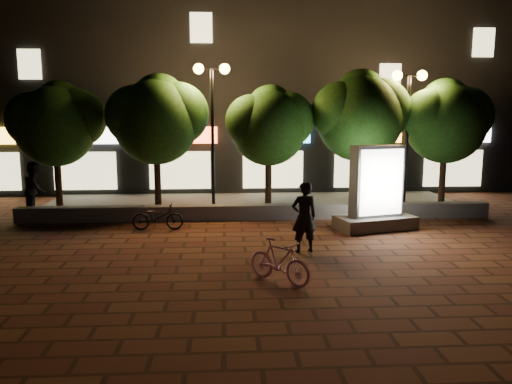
{
  "coord_description": "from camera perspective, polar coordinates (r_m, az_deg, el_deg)",
  "views": [
    {
      "loc": [
        -1.06,
        -12.98,
        3.75
      ],
      "look_at": [
        -0.19,
        1.5,
        1.35
      ],
      "focal_mm": 35.89,
      "sensor_mm": 36.0,
      "label": 1
    }
  ],
  "objects": [
    {
      "name": "tree_mid",
      "position": [
        18.52,
        1.55,
        7.72
      ],
      "size": [
        3.24,
        2.7,
        4.5
      ],
      "color": "black",
      "rests_on": "sidewalk"
    },
    {
      "name": "tree_far_left",
      "position": [
        19.37,
        -21.34,
        7.39
      ],
      "size": [
        3.36,
        2.8,
        4.63
      ],
      "color": "black",
      "rests_on": "sidewalk"
    },
    {
      "name": "scooter_pink",
      "position": [
        11.13,
        2.61,
        -7.7
      ],
      "size": [
        1.47,
        1.44,
        0.97
      ],
      "primitive_type": "imported",
      "rotation": [
        0.0,
        0.0,
        0.81
      ],
      "color": "#F5A3CE",
      "rests_on": "ground"
    },
    {
      "name": "ground",
      "position": [
        13.56,
        1.17,
        -6.69
      ],
      "size": [
        80.0,
        80.0,
        0.0
      ],
      "primitive_type": "plane",
      "color": "#542F1A",
      "rests_on": "ground"
    },
    {
      "name": "tree_far_right",
      "position": [
        20.16,
        20.48,
        7.71
      ],
      "size": [
        3.48,
        2.9,
        4.76
      ],
      "color": "black",
      "rests_on": "sidewalk"
    },
    {
      "name": "pedestrian",
      "position": [
        18.83,
        -23.41,
        0.27
      ],
      "size": [
        0.87,
        1.03,
        1.89
      ],
      "primitive_type": "imported",
      "rotation": [
        0.0,
        0.0,
        1.75
      ],
      "color": "black",
      "rests_on": "sidewalk"
    },
    {
      "name": "tree_left",
      "position": [
        18.6,
        -10.93,
        8.27
      ],
      "size": [
        3.6,
        3.0,
        4.89
      ],
      "color": "black",
      "rests_on": "sidewalk"
    },
    {
      "name": "rider",
      "position": [
        13.38,
        5.38,
        -2.79
      ],
      "size": [
        0.76,
        0.58,
        1.88
      ],
      "primitive_type": "imported",
      "rotation": [
        0.0,
        0.0,
        3.34
      ],
      "color": "black",
      "rests_on": "ground"
    },
    {
      "name": "street_lamp_left",
      "position": [
        18.19,
        -4.92,
        10.22
      ],
      "size": [
        1.26,
        0.36,
        5.18
      ],
      "color": "black",
      "rests_on": "sidewalk"
    },
    {
      "name": "scooter_parked",
      "position": [
        16.14,
        -10.9,
        -2.73
      ],
      "size": [
        1.59,
        0.59,
        0.83
      ],
      "primitive_type": "imported",
      "rotation": [
        0.0,
        0.0,
        1.55
      ],
      "color": "black",
      "rests_on": "ground"
    },
    {
      "name": "street_lamp_right",
      "position": [
        19.33,
        16.61,
        9.42
      ],
      "size": [
        1.26,
        0.36,
        4.98
      ],
      "color": "black",
      "rests_on": "sidewalk"
    },
    {
      "name": "ad_kiosk",
      "position": [
        16.31,
        13.21,
        -0.39
      ],
      "size": [
        2.65,
        1.8,
        2.61
      ],
      "color": "slate",
      "rests_on": "ground"
    },
    {
      "name": "tree_right",
      "position": [
        19.09,
        11.6,
        8.63
      ],
      "size": [
        3.72,
        3.1,
        5.07
      ],
      "color": "black",
      "rests_on": "sidewalk"
    },
    {
      "name": "sidewalk",
      "position": [
        19.86,
        -0.33,
        -1.39
      ],
      "size": [
        16.0,
        5.0,
        0.08
      ],
      "primitive_type": "cube",
      "color": "slate",
      "rests_on": "ground"
    },
    {
      "name": "retaining_wall",
      "position": [
        17.37,
        0.12,
        -2.25
      ],
      "size": [
        16.0,
        0.45,
        0.5
      ],
      "primitive_type": "cube",
      "color": "slate",
      "rests_on": "ground"
    },
    {
      "name": "building_block",
      "position": [
        26.03,
        -1.15,
        12.12
      ],
      "size": [
        28.0,
        8.12,
        11.3
      ],
      "color": "black",
      "rests_on": "ground"
    }
  ]
}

